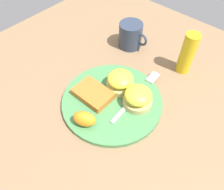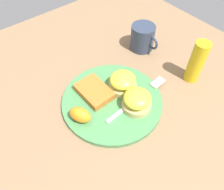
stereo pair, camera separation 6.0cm
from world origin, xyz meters
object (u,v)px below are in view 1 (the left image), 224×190
orange_wedge (86,120)px  sandwich_benedict_right (120,81)px  condiment_bottle (187,54)px  fork (140,92)px  cup (131,35)px  sandwich_benedict_left (138,97)px  hashbrown_patty (93,94)px

orange_wedge → sandwich_benedict_right: bearing=96.2°
condiment_bottle → fork: bearing=-102.2°
sandwich_benedict_right → fork: size_ratio=0.36×
orange_wedge → condiment_bottle: condiment_bottle is taller
sandwich_benedict_right → cup: cup is taller
sandwich_benedict_left → condiment_bottle: size_ratio=0.60×
hashbrown_patty → sandwich_benedict_right: bearing=64.2°
hashbrown_patty → fork: (0.09, 0.10, -0.01)m
sandwich_benedict_right → condiment_bottle: condiment_bottle is taller
sandwich_benedict_right → fork: sandwich_benedict_right is taller
sandwich_benedict_right → cup: (-0.11, 0.19, 0.00)m
condiment_bottle → hashbrown_patty: bearing=-115.3°
hashbrown_patty → fork: size_ratio=0.47×
sandwich_benedict_left → hashbrown_patty: bearing=-150.8°
hashbrown_patty → sandwich_benedict_left: bearing=29.2°
sandwich_benedict_left → cup: 0.27m
cup → condiment_bottle: condiment_bottle is taller
orange_wedge → fork: orange_wedge is taller
sandwich_benedict_left → hashbrown_patty: 0.13m
fork → cup: bearing=135.2°
orange_wedge → fork: (0.04, 0.18, -0.02)m
sandwich_benedict_left → orange_wedge: (-0.06, -0.14, -0.00)m
hashbrown_patty → orange_wedge: orange_wedge is taller
sandwich_benedict_right → hashbrown_patty: 0.09m
sandwich_benedict_left → orange_wedge: sandwich_benedict_left is taller
sandwich_benedict_left → sandwich_benedict_right: (-0.07, 0.01, 0.00)m
fork → sandwich_benedict_right: bearing=-158.7°
sandwich_benedict_right → orange_wedge: size_ratio=1.35×
sandwich_benedict_left → sandwich_benedict_right: 0.08m
sandwich_benedict_left → condiment_bottle: (0.02, 0.22, 0.03)m
sandwich_benedict_left → fork: size_ratio=0.36×
sandwich_benedict_right → condiment_bottle: size_ratio=0.60×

